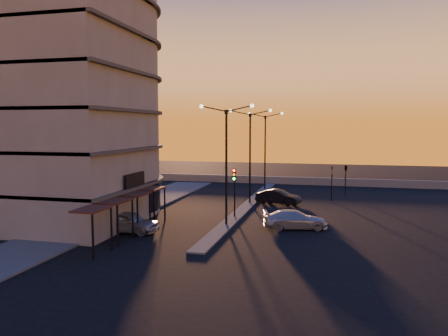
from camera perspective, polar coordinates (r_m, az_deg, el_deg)
ground at (r=34.68m, az=0.30°, el=-7.53°), size 120.00×120.00×0.00m
sidewalk_west at (r=41.93m, az=-12.50°, el=-5.30°), size 5.00×40.00×0.12m
median at (r=44.25m, az=3.38°, el=-4.61°), size 1.20×36.00×0.12m
parapet at (r=59.59m, az=8.12°, el=-1.63°), size 44.00×0.50×1.00m
building at (r=39.76m, az=-20.08°, el=11.07°), size 14.35×17.08×25.00m
streetlamp_near at (r=33.86m, az=0.31°, el=1.73°), size 4.32×0.32×9.51m
streetlamp_mid at (r=43.63m, az=3.42°, el=2.56°), size 4.32×0.32×9.51m
streetlamp_far at (r=53.48m, az=5.39°, el=3.08°), size 4.32×0.32×9.51m
traffic_light_main at (r=36.92m, az=1.36°, el=-2.18°), size 0.28×0.44×4.25m
signal_east_a at (r=47.20m, az=13.90°, el=-1.84°), size 0.13×0.16×3.60m
signal_east_b at (r=51.07m, az=15.62°, el=-0.02°), size 0.42×1.99×3.60m
car_hatchback at (r=33.17m, az=-12.36°, el=-6.86°), size 4.79×2.27×1.58m
car_sedan at (r=44.23m, az=7.08°, el=-3.77°), size 4.66×2.51×1.46m
car_wagon at (r=33.96m, az=9.28°, el=-6.66°), size 5.23×3.15×1.42m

